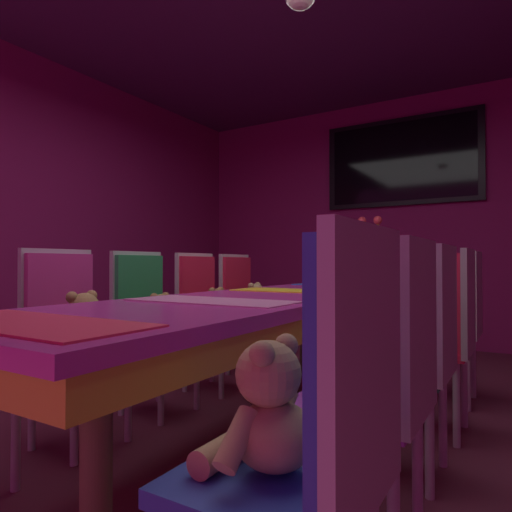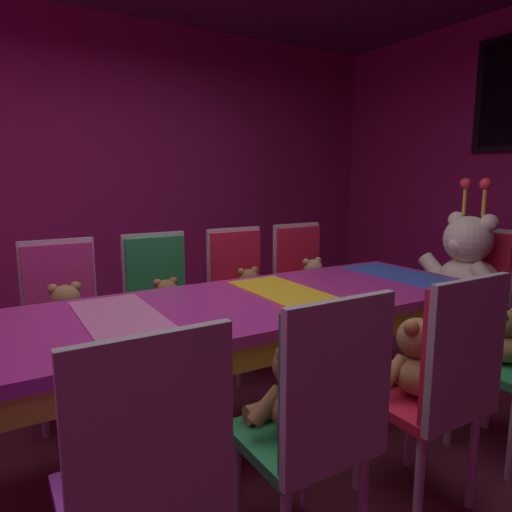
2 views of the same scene
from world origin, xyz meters
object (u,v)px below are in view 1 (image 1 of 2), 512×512
(chair_left_1, at_px, (66,324))
(chair_right_2, at_px, (427,337))
(teddy_left_2, at_px, (162,318))
(chair_left_2, at_px, (145,313))
(teddy_left_1, at_px, (85,327))
(chair_left_4, at_px, (242,300))
(teddy_right_0, at_px, (266,413))
(wall_tv, at_px, (401,162))
(teddy_right_4, at_px, (441,314))
(teddy_left_3, at_px, (219,309))
(teddy_right_2, at_px, (392,334))
(banquet_table, at_px, (260,311))
(throne_chair, at_px, (374,297))
(chair_right_3, at_px, (453,322))
(chair_right_1, at_px, (394,363))
(chair_right_0, at_px, (329,419))
(teddy_left_4, at_px, (257,303))
(chair_right_4, at_px, (464,311))
(king_teddy_bear, at_px, (369,283))
(chair_left_3, at_px, (203,306))
(teddy_right_3, at_px, (424,320))

(chair_left_1, distance_m, chair_right_2, 1.76)
(teddy_left_2, bearing_deg, chair_left_2, 180.00)
(teddy_left_1, bearing_deg, chair_left_4, 95.69)
(teddy_right_0, xyz_separation_m, wall_tv, (-0.71, 4.29, 1.47))
(teddy_right_4, bearing_deg, teddy_right_0, 90.25)
(teddy_left_2, relative_size, teddy_left_3, 0.98)
(teddy_right_2, bearing_deg, banquet_table, -1.99)
(banquet_table, relative_size, throne_chair, 3.07)
(throne_chair, bearing_deg, chair_left_1, -17.80)
(wall_tv, bearing_deg, chair_right_3, -71.35)
(teddy_left_2, relative_size, chair_right_1, 0.29)
(teddy_left_1, distance_m, chair_left_2, 0.60)
(teddy_left_1, distance_m, chair_right_0, 1.67)
(teddy_left_4, height_order, chair_right_0, chair_right_0)
(teddy_right_0, relative_size, teddy_right_4, 1.10)
(chair_right_4, bearing_deg, chair_left_4, 1.00)
(chair_right_3, xyz_separation_m, teddy_right_4, (-0.16, 0.63, -0.02))
(throne_chair, distance_m, king_teddy_bear, 0.22)
(teddy_left_2, height_order, chair_left_3, chair_left_3)
(teddy_left_3, relative_size, teddy_left_4, 0.95)
(teddy_right_3, bearing_deg, banquet_table, 37.90)
(teddy_right_3, xyz_separation_m, throne_chair, (-0.71, 1.50, -0.00))
(chair_left_3, height_order, teddy_left_3, chair_left_3)
(throne_chair, height_order, wall_tv, wall_tv)
(teddy_left_3, bearing_deg, chair_right_1, -37.82)
(teddy_right_4, bearing_deg, wall_tv, -69.89)
(chair_right_1, xyz_separation_m, chair_right_3, (0.02, 1.16, 0.00))
(chair_right_4, xyz_separation_m, wall_tv, (-0.85, 1.93, 1.45))
(chair_left_1, xyz_separation_m, teddy_left_1, (0.15, 0.00, -0.00))
(teddy_left_4, distance_m, chair_right_2, 1.95)
(chair_left_4, height_order, wall_tv, wall_tv)
(chair_left_3, distance_m, teddy_left_3, 0.14)
(wall_tv, bearing_deg, teddy_left_4, -110.13)
(teddy_right_3, distance_m, king_teddy_bear, 1.51)
(teddy_right_4, height_order, throne_chair, throne_chair)
(chair_right_3, height_order, chair_right_4, same)
(chair_right_1, bearing_deg, chair_right_0, 91.59)
(teddy_left_4, distance_m, king_teddy_bear, 1.04)
(banquet_table, bearing_deg, chair_right_2, -1.64)
(chair_right_4, relative_size, throne_chair, 1.00)
(chair_left_2, bearing_deg, chair_left_4, 90.50)
(teddy_left_4, bearing_deg, chair_right_4, 1.10)
(banquet_table, height_order, teddy_right_0, teddy_right_0)
(chair_left_4, bearing_deg, chair_left_3, -88.69)
(chair_right_2, bearing_deg, teddy_left_4, -37.12)
(teddy_right_2, relative_size, wall_tv, 0.21)
(teddy_right_0, bearing_deg, throne_chair, -77.53)
(teddy_left_4, xyz_separation_m, chair_right_2, (1.55, -1.18, 0.01))
(chair_right_1, bearing_deg, teddy_left_2, -21.85)
(chair_left_1, relative_size, teddy_right_3, 2.83)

